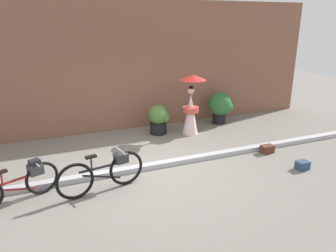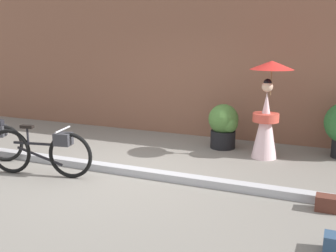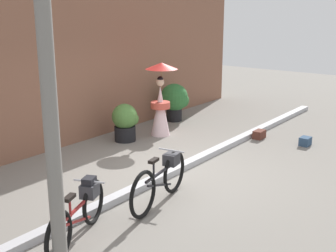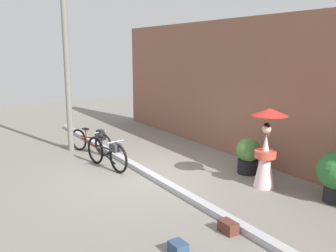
{
  "view_description": "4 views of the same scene",
  "coord_description": "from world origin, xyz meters",
  "px_view_note": "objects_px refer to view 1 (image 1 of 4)",
  "views": [
    {
      "loc": [
        -2.16,
        -6.47,
        3.33
      ],
      "look_at": [
        0.65,
        0.44,
        0.85
      ],
      "focal_mm": 33.79,
      "sensor_mm": 36.0,
      "label": 1
    },
    {
      "loc": [
        3.26,
        -5.7,
        2.23
      ],
      "look_at": [
        0.65,
        0.33,
        0.81
      ],
      "focal_mm": 43.54,
      "sensor_mm": 36.0,
      "label": 2
    },
    {
      "loc": [
        -6.52,
        -4.82,
        3.16
      ],
      "look_at": [
        0.09,
        0.21,
        0.91
      ],
      "focal_mm": 47.3,
      "sensor_mm": 36.0,
      "label": 3
    },
    {
      "loc": [
        7.69,
        -4.27,
        3.09
      ],
      "look_at": [
        -0.15,
        0.62,
        1.2
      ],
      "focal_mm": 39.87,
      "sensor_mm": 36.0,
      "label": 4
    }
  ],
  "objects_px": {
    "bicycle_near_officer": "(104,172)",
    "potted_plant_small": "(159,118)",
    "person_with_parasol": "(191,105)",
    "backpack_on_pavement": "(303,165)",
    "potted_plant_by_door": "(220,106)",
    "bicycle_far_side": "(19,183)",
    "backpack_spare": "(267,149)"
  },
  "relations": [
    {
      "from": "bicycle_near_officer",
      "to": "potted_plant_small",
      "type": "xyz_separation_m",
      "value": [
        2.25,
        2.86,
        0.06
      ]
    },
    {
      "from": "person_with_parasol",
      "to": "backpack_on_pavement",
      "type": "xyz_separation_m",
      "value": [
        1.36,
        -3.27,
        -0.82
      ]
    },
    {
      "from": "person_with_parasol",
      "to": "potted_plant_small",
      "type": "xyz_separation_m",
      "value": [
        -0.92,
        0.36,
        -0.43
      ]
    },
    {
      "from": "potted_plant_by_door",
      "to": "person_with_parasol",
      "type": "bearing_deg",
      "value": -157.57
    },
    {
      "from": "potted_plant_small",
      "to": "person_with_parasol",
      "type": "bearing_deg",
      "value": -21.47
    },
    {
      "from": "potted_plant_small",
      "to": "backpack_on_pavement",
      "type": "xyz_separation_m",
      "value": [
        2.27,
        -3.63,
        -0.38
      ]
    },
    {
      "from": "backpack_on_pavement",
      "to": "bicycle_far_side",
      "type": "bearing_deg",
      "value": 171.15
    },
    {
      "from": "potted_plant_by_door",
      "to": "backpack_on_pavement",
      "type": "distance_m",
      "value": 3.88
    },
    {
      "from": "bicycle_far_side",
      "to": "person_with_parasol",
      "type": "xyz_separation_m",
      "value": [
        4.76,
        2.31,
        0.52
      ]
    },
    {
      "from": "bicycle_near_officer",
      "to": "person_with_parasol",
      "type": "bearing_deg",
      "value": 38.3
    },
    {
      "from": "bicycle_near_officer",
      "to": "backpack_on_pavement",
      "type": "relative_size",
      "value": 6.39
    },
    {
      "from": "person_with_parasol",
      "to": "bicycle_far_side",
      "type": "bearing_deg",
      "value": -154.1
    },
    {
      "from": "backpack_on_pavement",
      "to": "bicycle_near_officer",
      "type": "bearing_deg",
      "value": 170.41
    },
    {
      "from": "backpack_spare",
      "to": "bicycle_far_side",
      "type": "bearing_deg",
      "value": -178.43
    },
    {
      "from": "bicycle_far_side",
      "to": "potted_plant_small",
      "type": "xyz_separation_m",
      "value": [
        3.85,
        2.67,
        0.08
      ]
    },
    {
      "from": "person_with_parasol",
      "to": "potted_plant_small",
      "type": "distance_m",
      "value": 1.08
    },
    {
      "from": "backpack_spare",
      "to": "person_with_parasol",
      "type": "bearing_deg",
      "value": 119.67
    },
    {
      "from": "potted_plant_small",
      "to": "backpack_on_pavement",
      "type": "distance_m",
      "value": 4.3
    },
    {
      "from": "bicycle_near_officer",
      "to": "backpack_spare",
      "type": "distance_m",
      "value": 4.42
    },
    {
      "from": "potted_plant_by_door",
      "to": "potted_plant_small",
      "type": "xyz_separation_m",
      "value": [
        -2.31,
        -0.22,
        -0.12
      ]
    },
    {
      "from": "bicycle_far_side",
      "to": "person_with_parasol",
      "type": "distance_m",
      "value": 5.32
    },
    {
      "from": "potted_plant_by_door",
      "to": "potted_plant_small",
      "type": "distance_m",
      "value": 2.33
    },
    {
      "from": "backpack_spare",
      "to": "potted_plant_small",
      "type": "bearing_deg",
      "value": 130.46
    },
    {
      "from": "backpack_on_pavement",
      "to": "backpack_spare",
      "type": "bearing_deg",
      "value": 96.68
    },
    {
      "from": "bicycle_far_side",
      "to": "backpack_spare",
      "type": "height_order",
      "value": "bicycle_far_side"
    },
    {
      "from": "potted_plant_by_door",
      "to": "bicycle_near_officer",
      "type": "bearing_deg",
      "value": -146.01
    },
    {
      "from": "bicycle_far_side",
      "to": "potted_plant_by_door",
      "type": "xyz_separation_m",
      "value": [
        6.16,
        2.89,
        0.2
      ]
    },
    {
      "from": "bicycle_near_officer",
      "to": "potted_plant_by_door",
      "type": "xyz_separation_m",
      "value": [
        4.57,
        3.08,
        0.18
      ]
    },
    {
      "from": "bicycle_near_officer",
      "to": "bicycle_far_side",
      "type": "height_order",
      "value": "bicycle_near_officer"
    },
    {
      "from": "potted_plant_small",
      "to": "backpack_on_pavement",
      "type": "relative_size",
      "value": 3.19
    },
    {
      "from": "bicycle_far_side",
      "to": "backpack_on_pavement",
      "type": "xyz_separation_m",
      "value": [
        6.12,
        -0.95,
        -0.3
      ]
    },
    {
      "from": "backpack_on_pavement",
      "to": "person_with_parasol",
      "type": "bearing_deg",
      "value": 112.53
    }
  ]
}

